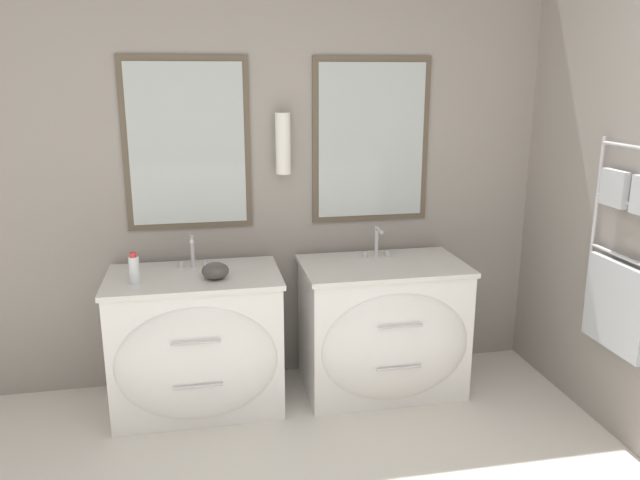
{
  "coord_description": "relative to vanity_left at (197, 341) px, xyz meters",
  "views": [
    {
      "loc": [
        -0.46,
        -1.45,
        1.83
      ],
      "look_at": [
        0.12,
        1.53,
        1.03
      ],
      "focal_mm": 35.0,
      "sensor_mm": 36.0,
      "label": 1
    }
  ],
  "objects": [
    {
      "name": "faucet_right",
      "position": [
        1.08,
        0.18,
        0.47
      ],
      "size": [
        0.17,
        0.12,
        0.19
      ],
      "color": "silver",
      "rests_on": "vanity_right"
    },
    {
      "name": "faucet_left",
      "position": [
        0.0,
        0.18,
        0.47
      ],
      "size": [
        0.17,
        0.12,
        0.19
      ],
      "color": "silver",
      "rests_on": "vanity_left"
    },
    {
      "name": "vanity_right",
      "position": [
        1.08,
        0.0,
        0.0
      ],
      "size": [
        0.94,
        0.64,
        0.78
      ],
      "color": "white",
      "rests_on": "ground_plane"
    },
    {
      "name": "amenity_bowl",
      "position": [
        0.12,
        -0.05,
        0.42
      ],
      "size": [
        0.15,
        0.15,
        0.09
      ],
      "color": "#4C4742",
      "rests_on": "vanity_left"
    },
    {
      "name": "wall_back",
      "position": [
        0.52,
        0.39,
        0.9
      ],
      "size": [
        4.82,
        0.17,
        2.6
      ],
      "color": "gray",
      "rests_on": "ground_plane"
    },
    {
      "name": "toiletry_bottle",
      "position": [
        -0.3,
        -0.06,
        0.46
      ],
      "size": [
        0.05,
        0.05,
        0.17
      ],
      "color": "silver",
      "rests_on": "vanity_left"
    },
    {
      "name": "vanity_left",
      "position": [
        0.0,
        0.0,
        0.0
      ],
      "size": [
        0.94,
        0.64,
        0.78
      ],
      "color": "white",
      "rests_on": "ground_plane"
    }
  ]
}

